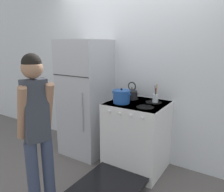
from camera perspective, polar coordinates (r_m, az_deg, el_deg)
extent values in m
plane|color=#5B5654|center=(3.59, 4.24, -14.29)|extent=(14.00, 14.00, 0.00)
cube|color=silver|center=(3.23, 4.89, 6.38)|extent=(10.00, 0.06, 2.55)
cube|color=#B7BABF|center=(3.33, -6.88, -0.61)|extent=(0.65, 0.63, 1.73)
cube|color=#2D2D2D|center=(3.03, -10.90, 5.16)|extent=(0.64, 0.01, 0.01)
cylinder|color=#B2B5BA|center=(2.99, -7.84, -4.36)|extent=(0.02, 0.02, 0.55)
cube|color=white|center=(3.00, 6.46, -10.33)|extent=(0.74, 0.67, 0.93)
cube|color=black|center=(2.85, 6.70, -1.92)|extent=(0.72, 0.65, 0.02)
cube|color=black|center=(2.76, 3.58, -12.74)|extent=(0.64, 0.05, 0.71)
cylinder|color=black|center=(2.81, 2.46, -1.92)|extent=(0.21, 0.21, 0.01)
cylinder|color=black|center=(2.66, 8.67, -2.92)|extent=(0.21, 0.21, 0.01)
cylinder|color=black|center=(3.03, 4.98, -0.78)|extent=(0.21, 0.21, 0.01)
cylinder|color=black|center=(2.90, 10.81, -1.64)|extent=(0.21, 0.21, 0.01)
cylinder|color=silver|center=(2.68, -0.86, -4.15)|extent=(0.04, 0.02, 0.04)
cylinder|color=silver|center=(2.61, 1.87, -4.68)|extent=(0.04, 0.02, 0.04)
cylinder|color=silver|center=(2.54, 4.76, -5.22)|extent=(0.04, 0.02, 0.04)
cylinder|color=silver|center=(2.48, 7.80, -5.78)|extent=(0.04, 0.02, 0.04)
cube|color=black|center=(2.64, -1.12, -22.65)|extent=(0.68, 0.75, 0.04)
cube|color=#99999E|center=(2.95, 5.71, -11.70)|extent=(0.60, 0.37, 0.01)
cylinder|color=#1E4C9E|center=(2.79, 2.48, -0.35)|extent=(0.21, 0.21, 0.15)
cylinder|color=#1E4C9E|center=(2.77, 2.49, 1.36)|extent=(0.22, 0.22, 0.02)
sphere|color=black|center=(2.76, 2.50, 1.79)|extent=(0.03, 0.03, 0.03)
cylinder|color=#1E4C9E|center=(2.83, 0.40, 1.00)|extent=(0.03, 0.02, 0.02)
cylinder|color=#1E4C9E|center=(2.72, 4.66, 0.42)|extent=(0.03, 0.02, 0.02)
cylinder|color=black|center=(3.01, 5.19, 0.29)|extent=(0.15, 0.15, 0.11)
cone|color=black|center=(3.00, 5.22, 1.62)|extent=(0.15, 0.15, 0.03)
sphere|color=black|center=(2.99, 5.23, 2.08)|extent=(0.02, 0.02, 0.02)
cone|color=black|center=(2.98, 6.44, 0.33)|extent=(0.09, 0.03, 0.07)
torus|color=black|center=(2.99, 5.24, 2.55)|extent=(0.12, 0.01, 0.12)
cylinder|color=silver|center=(2.89, 11.25, -0.57)|extent=(0.07, 0.07, 0.11)
cylinder|color=#9E7547|center=(2.88, 11.48, 0.91)|extent=(0.02, 0.05, 0.21)
cylinder|color=#232326|center=(2.86, 11.32, 0.37)|extent=(0.03, 0.02, 0.17)
cylinder|color=#B2B5BA|center=(2.86, 11.16, 0.45)|extent=(0.03, 0.02, 0.18)
cylinder|color=#4C4C51|center=(2.87, 11.21, 0.73)|extent=(0.02, 0.02, 0.20)
cylinder|color=#C63D33|center=(2.89, 11.27, 0.49)|extent=(0.04, 0.02, 0.16)
cylinder|color=#38425B|center=(2.38, -19.83, -19.97)|extent=(0.11, 0.11, 0.78)
cylinder|color=#38425B|center=(2.42, -16.19, -19.05)|extent=(0.11, 0.11, 0.78)
cube|color=#383D47|center=(2.12, -19.33, -3.71)|extent=(0.19, 0.25, 0.59)
cylinder|color=#A87A5B|center=(2.08, -22.46, -4.26)|extent=(0.25, 0.15, 0.52)
cylinder|color=#A87A5B|center=(2.16, -16.31, -3.18)|extent=(0.25, 0.15, 0.52)
sphere|color=#A87A5B|center=(2.04, -20.19, 6.88)|extent=(0.19, 0.19, 0.19)
sphere|color=black|center=(2.04, -20.28, 8.06)|extent=(0.17, 0.17, 0.17)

